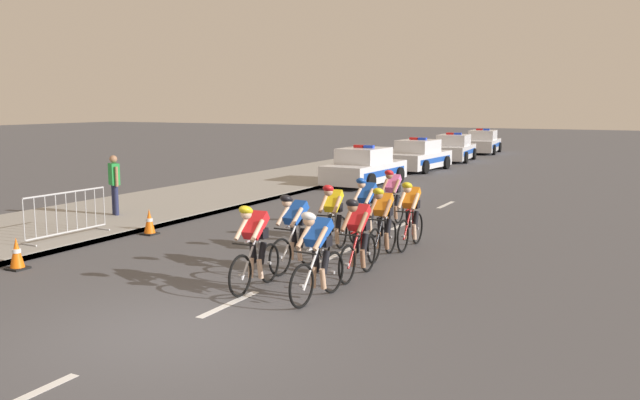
{
  "coord_description": "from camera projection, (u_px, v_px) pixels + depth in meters",
  "views": [
    {
      "loc": [
        6.13,
        -7.2,
        3.24
      ],
      "look_at": [
        -0.61,
        5.82,
        1.1
      ],
      "focal_mm": 37.48,
      "sensor_mm": 36.0,
      "label": 1
    }
  ],
  "objects": [
    {
      "name": "ground_plane",
      "position": [
        172.0,
        330.0,
        9.58
      ],
      "size": [
        160.0,
        160.0,
        0.0
      ],
      "primitive_type": "plane",
      "color": "#4C4C51"
    },
    {
      "name": "sidewalk_slab",
      "position": [
        248.0,
        187.0,
        25.48
      ],
      "size": [
        4.94,
        60.0,
        0.12
      ],
      "primitive_type": "cube",
      "color": "gray",
      "rests_on": "ground"
    },
    {
      "name": "kerb_edge",
      "position": [
        303.0,
        190.0,
        24.4
      ],
      "size": [
        0.16,
        60.0,
        0.13
      ],
      "primitive_type": "cube",
      "color": "#9E9E99",
      "rests_on": "ground"
    },
    {
      "name": "lane_markings_centre",
      "position": [
        337.0,
        255.0,
        14.35
      ],
      "size": [
        0.14,
        17.6,
        0.01
      ],
      "color": "white",
      "rests_on": "ground"
    },
    {
      "name": "cyclist_lead",
      "position": [
        254.0,
        246.0,
        11.57
      ],
      "size": [
        0.43,
        1.72,
        1.56
      ],
      "color": "black",
      "rests_on": "ground"
    },
    {
      "name": "cyclist_second",
      "position": [
        317.0,
        254.0,
        10.93
      ],
      "size": [
        0.43,
        1.72,
        1.56
      ],
      "color": "black",
      "rests_on": "ground"
    },
    {
      "name": "cyclist_third",
      "position": [
        295.0,
        231.0,
        12.89
      ],
      "size": [
        0.44,
        1.72,
        1.56
      ],
      "color": "black",
      "rests_on": "ground"
    },
    {
      "name": "cyclist_fourth",
      "position": [
        358.0,
        237.0,
        12.34
      ],
      "size": [
        0.42,
        1.72,
        1.56
      ],
      "color": "black",
      "rests_on": "ground"
    },
    {
      "name": "cyclist_fifth",
      "position": [
        333.0,
        217.0,
        14.42
      ],
      "size": [
        0.44,
        1.72,
        1.56
      ],
      "color": "black",
      "rests_on": "ground"
    },
    {
      "name": "cyclist_sixth",
      "position": [
        382.0,
        221.0,
        13.91
      ],
      "size": [
        0.42,
        1.72,
        1.56
      ],
      "color": "black",
      "rests_on": "ground"
    },
    {
      "name": "cyclist_seventh",
      "position": [
        366.0,
        208.0,
        15.71
      ],
      "size": [
        0.43,
        1.72,
        1.56
      ],
      "color": "black",
      "rests_on": "ground"
    },
    {
      "name": "cyclist_eighth",
      "position": [
        410.0,
        214.0,
        14.9
      ],
      "size": [
        0.42,
        1.72,
        1.56
      ],
      "color": "black",
      "rests_on": "ground"
    },
    {
      "name": "cyclist_ninth",
      "position": [
        392.0,
        197.0,
        17.55
      ],
      "size": [
        0.42,
        1.72,
        1.56
      ],
      "color": "black",
      "rests_on": "ground"
    },
    {
      "name": "police_car_nearest",
      "position": [
        365.0,
        168.0,
        26.46
      ],
      "size": [
        2.15,
        4.48,
        1.59
      ],
      "color": "silver",
      "rests_on": "ground"
    },
    {
      "name": "police_car_second",
      "position": [
        419.0,
        156.0,
        32.16
      ],
      "size": [
        2.22,
        4.51,
        1.59
      ],
      "color": "silver",
      "rests_on": "ground"
    },
    {
      "name": "police_car_third",
      "position": [
        454.0,
        149.0,
        37.44
      ],
      "size": [
        2.3,
        4.54,
        1.59
      ],
      "color": "silver",
      "rests_on": "ground"
    },
    {
      "name": "police_car_furthest",
      "position": [
        483.0,
        143.0,
        43.27
      ],
      "size": [
        2.29,
        4.54,
        1.59
      ],
      "color": "silver",
      "rests_on": "ground"
    },
    {
      "name": "crowd_barrier_front",
      "position": [
        67.0,
        215.0,
        15.57
      ],
      "size": [
        0.56,
        2.32,
        1.07
      ],
      "color": "#B7BABF",
      "rests_on": "sidewalk_slab"
    },
    {
      "name": "traffic_cone_near",
      "position": [
        149.0,
        222.0,
        16.52
      ],
      "size": [
        0.36,
        0.36,
        0.64
      ],
      "color": "black",
      "rests_on": "ground"
    },
    {
      "name": "traffic_cone_mid",
      "position": [
        17.0,
        254.0,
        13.06
      ],
      "size": [
        0.36,
        0.36,
        0.64
      ],
      "color": "black",
      "rests_on": "ground"
    },
    {
      "name": "spectator_closest",
      "position": [
        114.0,
        181.0,
        18.62
      ],
      "size": [
        0.5,
        0.36,
        1.68
      ],
      "color": "#23284C",
      "rests_on": "sidewalk_slab"
    }
  ]
}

